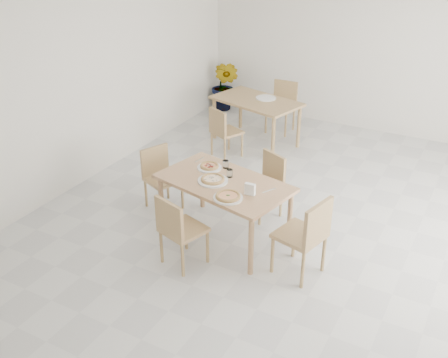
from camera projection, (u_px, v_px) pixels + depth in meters
The scene contains 21 objects.
main_table at pixel (224, 188), 6.00m from camera, with size 1.66×1.15×0.75m.
chair_south at pixel (178, 227), 5.58m from camera, with size 0.52×0.52×0.85m.
chair_north at pixel (267, 180), 6.59m from camera, with size 0.54×0.54×0.81m.
chair_west at pixel (160, 173), 6.77m from camera, with size 0.52×0.52×0.81m.
chair_east at pixel (307, 233), 5.41m from camera, with size 0.55×0.55×0.92m.
plate_margherita at pixel (228, 198), 5.61m from camera, with size 0.32×0.32×0.02m, color white.
plate_mushroom at pixel (213, 181), 5.96m from camera, with size 0.35×0.35×0.02m, color white.
plate_pepperoni at pixel (209, 168), 6.26m from camera, with size 0.29×0.29×0.02m, color white.
pizza_margherita at pixel (228, 196), 5.60m from camera, with size 0.28×0.28×0.03m.
pizza_mushroom at pixel (213, 179), 5.95m from camera, with size 0.28×0.28×0.03m.
pizza_pepperoni at pixel (209, 166), 6.25m from camera, with size 0.29×0.29×0.03m.
tumbler_a at pixel (230, 173), 6.04m from camera, with size 0.07×0.07×0.09m, color white.
tumbler_b at pixel (226, 164), 6.25m from camera, with size 0.07×0.07×0.09m, color white.
napkin_holder at pixel (250, 190), 5.65m from camera, with size 0.13×0.07×0.14m.
fork_a at pixel (269, 191), 5.76m from camera, with size 0.02×0.19×0.01m, color silver.
fork_b at pixel (199, 160), 6.47m from camera, with size 0.02×0.18×0.01m, color silver.
second_table at pixel (256, 105), 8.54m from camera, with size 1.57×1.14×0.75m.
chair_back_s at pixel (223, 129), 8.11m from camera, with size 0.53×0.53×0.81m.
chair_back_n at pixel (283, 103), 9.11m from camera, with size 0.43×0.43×0.87m.
plate_empty at pixel (266, 98), 8.55m from camera, with size 0.33×0.33×0.02m, color white.
potted_plant at pixel (225, 86), 10.04m from camera, with size 0.54×0.43×0.98m, color #376D20.
Camera 1 is at (2.01, -5.40, 3.52)m, focal length 42.00 mm.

